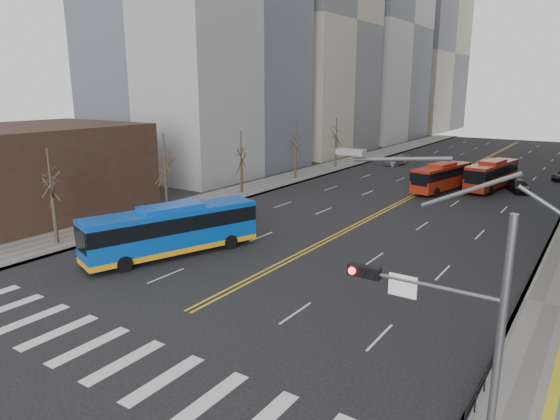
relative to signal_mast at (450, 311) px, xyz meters
name	(u,v)px	position (x,y,z in m)	size (l,w,h in m)	color
ground	(106,354)	(-13.77, -2.00, -4.86)	(220.00, 220.00, 0.00)	black
sidewalk_left	(308,173)	(-30.27, 43.00, -4.78)	(5.00, 130.00, 0.15)	slate
crosswalk	(106,354)	(-13.77, -2.00, -4.85)	(26.70, 4.00, 0.01)	silver
centerline	(453,175)	(-13.77, 53.00, -4.85)	(0.55, 100.00, 0.01)	gold
storefront	(28,171)	(-39.77, 9.97, -0.85)	(14.00, 18.00, 8.00)	#301E18
signal_mast	(450,311)	(0.00, 0.00, 0.00)	(5.37, 0.37, 9.39)	slate
pedestrian_railing	(486,375)	(0.53, 4.00, -4.03)	(0.06, 6.06, 1.02)	black
street_trees	(334,150)	(-20.94, 32.55, 0.02)	(35.20, 47.20, 7.60)	#2E231C
blue_bus	(172,229)	(-21.01, 9.13, -3.01)	(6.44, 12.30, 3.53)	blue
red_bus_near	(442,176)	(-12.10, 41.46, -3.10)	(4.09, 10.06, 3.15)	#AA2412
red_bus_far	(492,173)	(-7.70, 45.66, -3.00)	(3.87, 10.66, 3.33)	#AA2412
car_white	(132,234)	(-25.12, 9.06, -4.07)	(1.67, 4.79, 1.58)	silver
car_dark_mid	(519,186)	(-4.79, 45.72, -4.13)	(1.71, 4.26, 1.45)	black
car_silver	(397,160)	(-23.37, 57.47, -4.18)	(1.91, 4.69, 1.36)	gray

